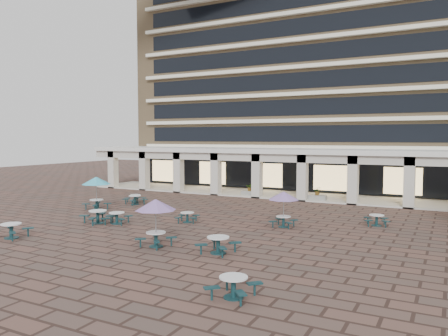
{
  "coord_description": "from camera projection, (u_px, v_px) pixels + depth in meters",
  "views": [
    {
      "loc": [
        13.4,
        -23.6,
        5.43
      ],
      "look_at": [
        -0.55,
        3.0,
        3.33
      ],
      "focal_mm": 35.0,
      "sensor_mm": 36.0,
      "label": 1
    }
  ],
  "objects": [
    {
      "name": "planter_right",
      "position": [
        318.0,
        196.0,
        37.27
      ],
      "size": [
        1.5,
        0.64,
        1.22
      ],
      "color": "#969791",
      "rests_on": "ground"
    },
    {
      "name": "picnic_table_12",
      "position": [
        135.0,
        198.0,
        36.6
      ],
      "size": [
        1.64,
        1.64,
        0.64
      ],
      "rotation": [
        0.0,
        0.0,
        -0.21
      ],
      "color": "#14383D",
      "rests_on": "ground"
    },
    {
      "name": "picnic_table_5",
      "position": [
        117.0,
        217.0,
        27.43
      ],
      "size": [
        1.93,
        1.93,
        0.73
      ],
      "rotation": [
        0.0,
        0.0,
        0.29
      ],
      "color": "#14383D",
      "rests_on": "ground"
    },
    {
      "name": "ground",
      "position": [
        210.0,
        224.0,
        27.44
      ],
      "size": [
        120.0,
        120.0,
        0.0
      ],
      "primitive_type": "plane",
      "color": "brown",
      "rests_on": "ground"
    },
    {
      "name": "apartment_building",
      "position": [
        321.0,
        74.0,
        49.06
      ],
      "size": [
        40.0,
        15.5,
        25.2
      ],
      "color": "#9F825A",
      "rests_on": "ground"
    },
    {
      "name": "picnic_table_4",
      "position": [
        96.0,
        182.0,
        32.74
      ],
      "size": [
        2.14,
        2.14,
        2.47
      ],
      "rotation": [
        0.0,
        0.0,
        -0.17
      ],
      "color": "#14383D",
      "rests_on": "ground"
    },
    {
      "name": "planter_left",
      "position": [
        250.0,
        191.0,
        40.22
      ],
      "size": [
        1.5,
        0.6,
        1.2
      ],
      "color": "#969791",
      "rests_on": "ground"
    },
    {
      "name": "picnic_table_11",
      "position": [
        284.0,
        197.0,
        26.34
      ],
      "size": [
        1.87,
        1.87,
        2.16
      ],
      "rotation": [
        0.0,
        0.0,
        0.01
      ],
      "color": "#14383D",
      "rests_on": "ground"
    },
    {
      "name": "picnic_table_8",
      "position": [
        135.0,
        199.0,
        35.37
      ],
      "size": [
        2.01,
        2.01,
        0.74
      ],
      "rotation": [
        0.0,
        0.0,
        -0.38
      ],
      "color": "#14383D",
      "rests_on": "ground"
    },
    {
      "name": "picnic_table_1",
      "position": [
        11.0,
        229.0,
        23.51
      ],
      "size": [
        2.04,
        2.04,
        0.8
      ],
      "rotation": [
        0.0,
        0.0,
        0.21
      ],
      "color": "#14383D",
      "rests_on": "ground"
    },
    {
      "name": "picnic_table_6",
      "position": [
        156.0,
        207.0,
        21.58
      ],
      "size": [
        2.05,
        2.05,
        2.37
      ],
      "rotation": [
        0.0,
        0.0,
        -0.1
      ],
      "color": "#14383D",
      "rests_on": "ground"
    },
    {
      "name": "retail_arcade",
      "position": [
        288.0,
        164.0,
        40.3
      ],
      "size": [
        42.0,
        6.6,
        4.4
      ],
      "color": "white",
      "rests_on": "ground"
    },
    {
      "name": "picnic_table_2",
      "position": [
        233.0,
        285.0,
        14.75
      ],
      "size": [
        1.67,
        1.67,
        0.74
      ],
      "rotation": [
        0.0,
        0.0,
        -0.01
      ],
      "color": "#14383D",
      "rests_on": "ground"
    },
    {
      "name": "picnic_table_0",
      "position": [
        98.0,
        216.0,
        27.58
      ],
      "size": [
        2.26,
        2.26,
        0.83
      ],
      "rotation": [
        0.0,
        0.0,
        -0.38
      ],
      "color": "#14383D",
      "rests_on": "ground"
    },
    {
      "name": "picnic_table_13",
      "position": [
        377.0,
        219.0,
        26.86
      ],
      "size": [
        1.72,
        1.72,
        0.68
      ],
      "rotation": [
        0.0,
        0.0,
        0.21
      ],
      "color": "#14383D",
      "rests_on": "ground"
    },
    {
      "name": "picnic_table_7",
      "position": [
        218.0,
        243.0,
        20.43
      ],
      "size": [
        1.85,
        1.85,
        0.79
      ],
      "rotation": [
        0.0,
        0.0,
        -0.05
      ],
      "color": "#14383D",
      "rests_on": "ground"
    },
    {
      "name": "picnic_table_10",
      "position": [
        187.0,
        216.0,
        27.91
      ],
      "size": [
        1.76,
        1.76,
        0.65
      ],
      "rotation": [
        0.0,
        0.0,
        0.36
      ],
      "color": "#14383D",
      "rests_on": "ground"
    }
  ]
}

